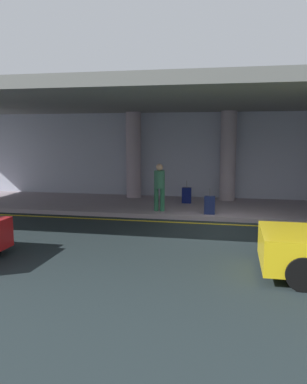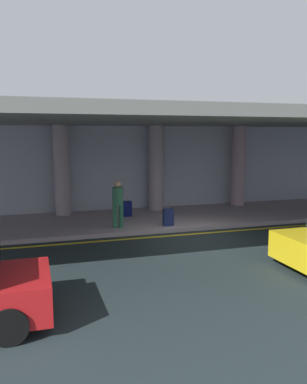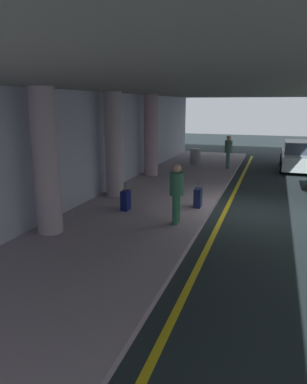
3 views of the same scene
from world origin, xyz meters
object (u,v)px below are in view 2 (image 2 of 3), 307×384
(support_column_far_left, at_px, (62,171))
(support_column_center, at_px, (238,166))
(suitcase_upright_secondary, at_px, (127,209))
(support_column_left_mid, at_px, (156,168))
(traveler_with_luggage, at_px, (118,201))
(suitcase_upright_primary, at_px, (168,217))

(support_column_far_left, distance_m, support_column_center, 8.00)
(support_column_far_left, bearing_deg, suitcase_upright_secondary, -24.05)
(support_column_left_mid, relative_size, support_column_center, 1.00)
(support_column_left_mid, distance_m, suitcase_upright_secondary, 2.43)
(support_column_left_mid, relative_size, traveler_with_luggage, 2.17)
(suitcase_upright_primary, bearing_deg, suitcase_upright_secondary, 131.60)
(suitcase_upright_primary, bearing_deg, traveler_with_luggage, -172.36)
(traveler_with_luggage, relative_size, suitcase_upright_primary, 1.87)
(support_column_center, distance_m, suitcase_upright_primary, 5.73)
(traveler_with_luggage, bearing_deg, suitcase_upright_primary, -134.95)
(support_column_left_mid, bearing_deg, support_column_far_left, 180.00)
(support_column_far_left, height_order, suitcase_upright_primary, support_column_far_left)
(suitcase_upright_primary, distance_m, suitcase_upright_secondary, 2.32)
(support_column_center, height_order, suitcase_upright_primary, support_column_center)
(support_column_center, bearing_deg, support_column_far_left, 180.00)
(suitcase_upright_primary, xyz_separation_m, suitcase_upright_secondary, (-1.03, 2.08, 0.00))
(support_column_far_left, xyz_separation_m, traveler_with_luggage, (1.68, -2.93, -0.86))
(support_column_far_left, relative_size, suitcase_upright_secondary, 4.06)
(traveler_with_luggage, height_order, suitcase_upright_secondary, traveler_with_luggage)
(traveler_with_luggage, bearing_deg, support_column_far_left, -7.57)
(suitcase_upright_secondary, bearing_deg, support_column_left_mid, 48.11)
(traveler_with_luggage, distance_m, suitcase_upright_primary, 1.92)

